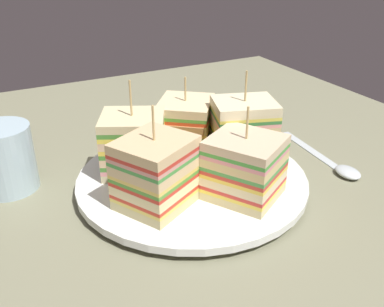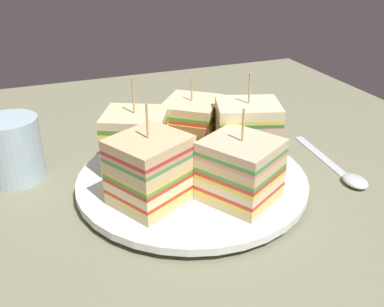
{
  "view_description": "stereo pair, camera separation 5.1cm",
  "coord_description": "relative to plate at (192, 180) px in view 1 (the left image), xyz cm",
  "views": [
    {
      "loc": [
        -40.52,
        21.21,
        27.75
      ],
      "look_at": [
        0.0,
        0.0,
        4.6
      ],
      "focal_mm": 40.73,
      "sensor_mm": 36.0,
      "label": 1
    },
    {
      "loc": [
        -42.63,
        16.55,
        27.75
      ],
      "look_at": [
        0.0,
        0.0,
        4.6
      ],
      "focal_mm": 40.73,
      "sensor_mm": 36.0,
      "label": 2
    }
  ],
  "objects": [
    {
      "name": "sandwich_wedge_4",
      "position": [
        -6.41,
        -3.04,
        4.09
      ],
      "size": [
        9.89,
        9.7,
        10.52
      ],
      "rotation": [
        0.0,
        0.0,
        13.1
      ],
      "color": "#D4C489",
      "rests_on": "plate"
    },
    {
      "name": "sandwich_wedge_1",
      "position": [
        6.63,
        -2.51,
        4.11
      ],
      "size": [
        9.91,
        9.76,
        10.14
      ],
      "rotation": [
        0.0,
        0.0,
        8.76
      ],
      "color": "beige",
      "rests_on": "plate"
    },
    {
      "name": "sandwich_wedge_3",
      "position": [
        -3.55,
        6.14,
        4.4
      ],
      "size": [
        9.37,
        9.69,
        11.3
      ],
      "rotation": [
        0.0,
        0.0,
        11.49
      ],
      "color": "#CFC083",
      "rests_on": "plate"
    },
    {
      "name": "sandwich_wedge_0",
      "position": [
        -0.36,
        -7.09,
        4.78
      ],
      "size": [
        8.12,
        8.98,
        12.03
      ],
      "rotation": [
        0.0,
        0.0,
        7.53
      ],
      "color": "#D2BD8B",
      "rests_on": "plate"
    },
    {
      "name": "drinking_glass",
      "position": [
        10.17,
        19.69,
        2.51
      ],
      "size": [
        6.91,
        6.91,
        8.02
      ],
      "color": "#ADC9D6",
      "rests_on": "ground_plane"
    },
    {
      "name": "ground_plane",
      "position": [
        0.0,
        0.0,
        -1.87
      ],
      "size": [
        97.54,
        89.43,
        1.8
      ],
      "primitive_type": "cube",
      "color": "gray"
    },
    {
      "name": "plate",
      "position": [
        0.0,
        0.0,
        0.0
      ],
      "size": [
        27.66,
        27.66,
        1.6
      ],
      "color": "white",
      "rests_on": "ground_plane"
    },
    {
      "name": "sandwich_wedge_2",
      "position": [
        4.48,
        5.5,
        4.23
      ],
      "size": [
        9.12,
        9.54,
        11.51
      ],
      "rotation": [
        0.0,
        0.0,
        10.54
      ],
      "color": "beige",
      "rests_on": "plate"
    },
    {
      "name": "chip_pile",
      "position": [
        -0.56,
        -0.4,
        2.15
      ],
      "size": [
        7.96,
        8.02,
        3.58
      ],
      "color": "#E8D77B",
      "rests_on": "plate"
    },
    {
      "name": "spoon",
      "position": [
        -4.58,
        -19.19,
        -0.57
      ],
      "size": [
        16.44,
        3.49,
        1.0
      ],
      "rotation": [
        0.0,
        0.0,
        3.05
      ],
      "color": "silver",
      "rests_on": "ground_plane"
    }
  ]
}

